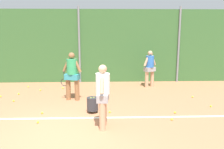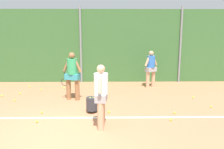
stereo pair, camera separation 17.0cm
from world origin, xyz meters
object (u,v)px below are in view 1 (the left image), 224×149
tennis_ball_1 (40,90)px  ball_hopper (93,104)px  player_foreground_near (103,93)px  tennis_ball_11 (38,122)px  tennis_ball_2 (19,94)px  player_backcourt_far (150,67)px  player_midcourt (72,74)px  tennis_ball_6 (42,113)px  tennis_ball_5 (1,96)px  tennis_ball_7 (14,101)px  tennis_ball_8 (63,88)px  tennis_ball_12 (172,119)px  tennis_ball_10 (28,87)px  tennis_ball_9 (175,112)px  tennis_ball_0 (211,106)px  tennis_ball_13 (192,97)px  tennis_ball_3 (110,112)px

tennis_ball_1 → ball_hopper: bearing=-49.5°
player_foreground_near → tennis_ball_11: player_foreground_near is taller
ball_hopper → tennis_ball_2: (-3.11, 2.21, -0.26)m
player_backcourt_far → ball_hopper: bearing=23.7°
player_midcourt → tennis_ball_6: player_midcourt is taller
tennis_ball_5 → tennis_ball_7: (0.73, -0.62, 0.00)m
tennis_ball_8 → tennis_ball_12: 5.46m
player_midcourt → ball_hopper: player_midcourt is taller
tennis_ball_10 → tennis_ball_12: 6.86m
player_foreground_near → tennis_ball_9: size_ratio=26.21×
player_backcourt_far → tennis_ball_2: 5.76m
tennis_ball_6 → tennis_ball_5: bearing=137.4°
tennis_ball_2 → tennis_ball_7: 0.97m
tennis_ball_0 → tennis_ball_9: bearing=-157.9°
player_backcourt_far → tennis_ball_1: 4.96m
tennis_ball_2 → tennis_ball_11: 3.43m
tennis_ball_8 → tennis_ball_2: bearing=-150.5°
player_foreground_near → tennis_ball_9: bearing=-61.2°
player_backcourt_far → tennis_ball_11: 5.83m
player_backcourt_far → tennis_ball_6: size_ratio=25.31×
tennis_ball_9 → tennis_ball_13: size_ratio=1.00×
player_backcourt_far → tennis_ball_13: 2.43m
tennis_ball_1 → tennis_ball_5: (-1.32, -0.91, 0.00)m
player_foreground_near → tennis_ball_5: 5.15m
tennis_ball_5 → tennis_ball_7: same height
tennis_ball_5 → tennis_ball_7: 0.96m
tennis_ball_5 → tennis_ball_6: size_ratio=1.00×
player_foreground_near → tennis_ball_2: size_ratio=26.21×
tennis_ball_1 → tennis_ball_10: bearing=138.7°
tennis_ball_5 → player_foreground_near: bearing=-37.1°
player_midcourt → ball_hopper: bearing=135.9°
tennis_ball_1 → tennis_ball_5: same height
tennis_ball_12 → tennis_ball_10: bearing=142.7°
tennis_ball_8 → tennis_ball_12: bearing=-45.4°
tennis_ball_12 → tennis_ball_13: size_ratio=1.00×
player_foreground_near → tennis_ball_0: 4.13m
player_backcourt_far → tennis_ball_7: player_backcourt_far is taller
tennis_ball_6 → tennis_ball_11: 0.76m
tennis_ball_1 → tennis_ball_12: 5.91m
tennis_ball_6 → tennis_ball_2: bearing=123.7°
tennis_ball_7 → tennis_ball_11: 2.54m
tennis_ball_5 → tennis_ball_6: same height
ball_hopper → tennis_ball_10: size_ratio=7.78×
tennis_ball_3 → tennis_ball_10: (-3.65, 3.47, 0.00)m
tennis_ball_9 → tennis_ball_11: bearing=-171.0°
tennis_ball_5 → tennis_ball_10: (0.60, 1.54, 0.00)m
player_foreground_near → player_midcourt: player_midcourt is taller
tennis_ball_8 → tennis_ball_12: size_ratio=1.00×
player_midcourt → tennis_ball_13: (4.63, 0.12, -0.97)m
tennis_ball_1 → tennis_ball_12: bearing=-36.7°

